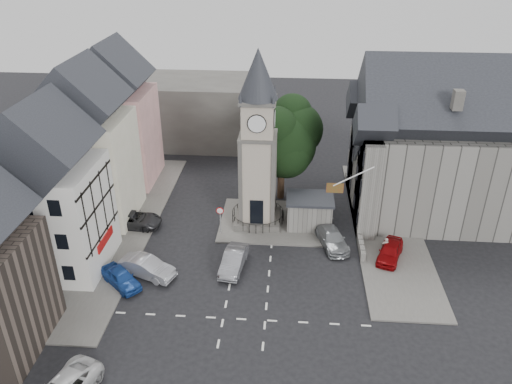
# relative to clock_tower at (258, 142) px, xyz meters

# --- Properties ---
(ground) EXTENTS (120.00, 120.00, 0.00)m
(ground) POSITION_rel_clock_tower_xyz_m (0.00, -7.99, -8.12)
(ground) COLOR black
(ground) RESTS_ON ground
(pavement_west) EXTENTS (6.00, 30.00, 0.14)m
(pavement_west) POSITION_rel_clock_tower_xyz_m (-12.50, -1.99, -8.05)
(pavement_west) COLOR #595651
(pavement_west) RESTS_ON ground
(pavement_east) EXTENTS (6.00, 26.00, 0.14)m
(pavement_east) POSITION_rel_clock_tower_xyz_m (12.00, 0.01, -8.05)
(pavement_east) COLOR #595651
(pavement_east) RESTS_ON ground
(central_island) EXTENTS (10.00, 8.00, 0.16)m
(central_island) POSITION_rel_clock_tower_xyz_m (1.50, 0.01, -8.04)
(central_island) COLOR #595651
(central_island) RESTS_ON ground
(road_markings) EXTENTS (20.00, 8.00, 0.01)m
(road_markings) POSITION_rel_clock_tower_xyz_m (0.00, -13.49, -8.12)
(road_markings) COLOR silver
(road_markings) RESTS_ON ground
(clock_tower) EXTENTS (4.86, 4.86, 16.25)m
(clock_tower) POSITION_rel_clock_tower_xyz_m (0.00, 0.00, 0.00)
(clock_tower) COLOR #4C4944
(clock_tower) RESTS_ON ground
(stone_shelter) EXTENTS (4.30, 3.30, 3.08)m
(stone_shelter) POSITION_rel_clock_tower_xyz_m (4.80, -0.49, -6.57)
(stone_shelter) COLOR #66635E
(stone_shelter) RESTS_ON ground
(town_tree) EXTENTS (7.20, 7.20, 10.80)m
(town_tree) POSITION_rel_clock_tower_xyz_m (2.00, 5.01, -1.15)
(town_tree) COLOR black
(town_tree) RESTS_ON ground
(warning_sign_post) EXTENTS (0.70, 0.19, 2.85)m
(warning_sign_post) POSITION_rel_clock_tower_xyz_m (-3.20, -2.56, -6.09)
(warning_sign_post) COLOR black
(warning_sign_post) RESTS_ON ground
(terrace_pink) EXTENTS (8.10, 7.60, 12.80)m
(terrace_pink) POSITION_rel_clock_tower_xyz_m (-15.50, 8.01, -1.54)
(terrace_pink) COLOR tan
(terrace_pink) RESTS_ON ground
(terrace_cream) EXTENTS (8.10, 7.60, 12.80)m
(terrace_cream) POSITION_rel_clock_tower_xyz_m (-15.50, 0.01, -1.54)
(terrace_cream) COLOR beige
(terrace_cream) RESTS_ON ground
(terrace_tudor) EXTENTS (8.10, 7.60, 12.00)m
(terrace_tudor) POSITION_rel_clock_tower_xyz_m (-15.50, -7.99, -1.93)
(terrace_tudor) COLOR silver
(terrace_tudor) RESTS_ON ground
(backdrop_west) EXTENTS (20.00, 10.00, 8.00)m
(backdrop_west) POSITION_rel_clock_tower_xyz_m (-12.00, 20.01, -4.12)
(backdrop_west) COLOR #4C4944
(backdrop_west) RESTS_ON ground
(east_building) EXTENTS (14.40, 11.40, 12.60)m
(east_building) POSITION_rel_clock_tower_xyz_m (15.59, 3.01, -1.86)
(east_building) COLOR #66635E
(east_building) RESTS_ON ground
(east_boundary_wall) EXTENTS (0.40, 16.00, 0.90)m
(east_boundary_wall) POSITION_rel_clock_tower_xyz_m (9.20, 2.01, -7.67)
(east_boundary_wall) COLOR #66635E
(east_boundary_wall) RESTS_ON ground
(flagpole) EXTENTS (3.68, 0.10, 2.74)m
(flagpole) POSITION_rel_clock_tower_xyz_m (8.00, -3.99, -1.12)
(flagpole) COLOR white
(flagpole) RESTS_ON ground
(car_west_blue) EXTENTS (4.11, 3.92, 1.38)m
(car_west_blue) POSITION_rel_clock_tower_xyz_m (-9.90, -10.33, -7.43)
(car_west_blue) COLOR #1A4192
(car_west_blue) RESTS_ON ground
(car_west_silver) EXTENTS (5.01, 3.22, 1.56)m
(car_west_silver) POSITION_rel_clock_tower_xyz_m (-8.23, -8.97, -7.34)
(car_west_silver) COLOR #ADAEB5
(car_west_silver) RESTS_ON ground
(car_west_grey) EXTENTS (5.38, 2.70, 1.46)m
(car_west_grey) POSITION_rel_clock_tower_xyz_m (-11.50, -1.74, -7.39)
(car_west_grey) COLOR #2A2A2C
(car_west_grey) RESTS_ON ground
(car_island_silver) EXTENTS (2.14, 4.73, 1.51)m
(car_island_silver) POSITION_rel_clock_tower_xyz_m (-1.43, -7.49, -7.37)
(car_island_silver) COLOR gray
(car_island_silver) RESTS_ON ground
(car_island_east) EXTENTS (3.30, 5.33, 1.44)m
(car_island_east) POSITION_rel_clock_tower_xyz_m (6.75, -3.49, -7.40)
(car_island_east) COLOR gray
(car_island_east) RESTS_ON ground
(car_east_red) EXTENTS (3.07, 4.58, 1.45)m
(car_east_red) POSITION_rel_clock_tower_xyz_m (11.50, -5.16, -7.40)
(car_east_red) COLOR maroon
(car_east_red) RESTS_ON ground
(pedestrian) EXTENTS (0.67, 0.48, 1.75)m
(pedestrian) POSITION_rel_clock_tower_xyz_m (11.13, -4.74, -7.25)
(pedestrian) COLOR #AF9D91
(pedestrian) RESTS_ON ground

